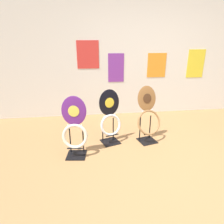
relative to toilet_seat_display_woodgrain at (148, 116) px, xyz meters
name	(u,v)px	position (x,y,z in m)	size (l,w,h in m)	color
ground_plane	(181,175)	(0.17, -0.96, -0.45)	(14.00, 14.00, 0.00)	#A37547
wall_back	(139,56)	(0.17, 1.40, 0.85)	(8.00, 0.07, 2.60)	silver
toilet_seat_display_woodgrain	(148,116)	(0.00, 0.00, 0.00)	(0.45, 0.35, 0.93)	black
toilet_seat_display_jazz_black	(110,119)	(-0.62, 0.03, -0.04)	(0.38, 0.35, 0.90)	black
toilet_seat_display_purple_note	(75,130)	(-1.17, -0.32, -0.02)	(0.38, 0.31, 0.91)	black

